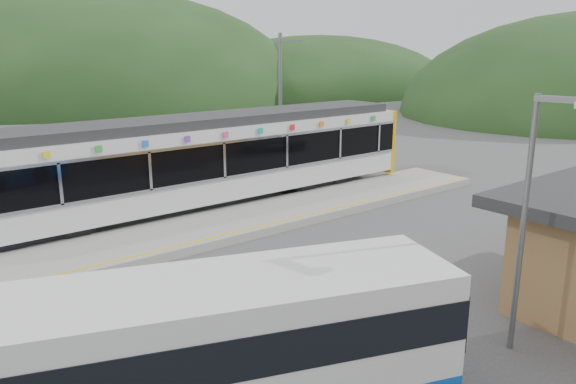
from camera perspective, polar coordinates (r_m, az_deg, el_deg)
ground at (r=17.61m, az=-1.50°, el=-6.60°), size 120.00×120.00×0.00m
hills at (r=25.25m, az=2.42°, el=-0.04°), size 146.00×149.00×26.00m
platform at (r=20.14m, az=-7.20°, el=-3.51°), size 26.00×3.20×0.30m
yellow_line at (r=19.05m, az=-5.16°, el=-4.03°), size 26.00×0.10×0.01m
train at (r=22.24m, az=-9.59°, el=3.22°), size 20.44×3.01×3.74m
catenary_mast_east at (r=27.61m, az=-0.73°, el=8.92°), size 0.18×1.80×7.00m
bus at (r=9.78m, az=-12.00°, el=-16.99°), size 9.97×5.47×2.67m
lamp_post at (r=12.31m, az=23.48°, el=-1.11°), size 0.37×1.00×5.48m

